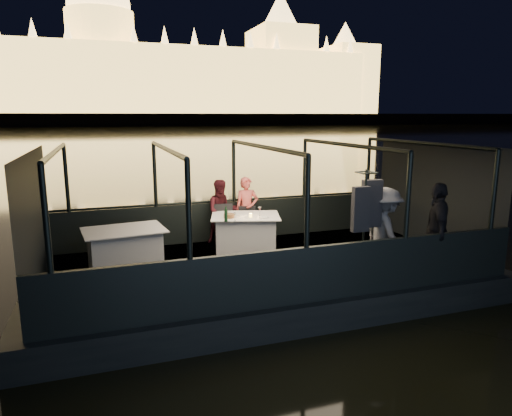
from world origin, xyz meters
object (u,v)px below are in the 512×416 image
object	(u,v)px
chair_port_right	(249,224)
passenger_dark	(436,230)
passenger_stripe	(385,231)
coat_stand	(364,232)
person_man_maroon	(222,211)
person_woman_coral	(247,209)
wine_bottle	(226,214)
dining_table_aft	(125,250)
dining_table_central	(246,232)
chair_port_left	(226,226)

from	to	relation	value
chair_port_right	passenger_dark	xyz separation A→B (m)	(2.53, -3.12, 0.40)
chair_port_right	passenger_stripe	distance (m)	3.30
passenger_dark	coat_stand	bearing A→B (deg)	-64.90
coat_stand	person_man_maroon	size ratio (longest dim) A/B	1.36
person_woman_coral	wine_bottle	size ratio (longest dim) A/B	4.75
dining_table_aft	wine_bottle	size ratio (longest dim) A/B	4.71
dining_table_central	dining_table_aft	size ratio (longest dim) A/B	0.98
person_man_maroon	passenger_dark	xyz separation A→B (m)	(3.11, -3.39, 0.10)
dining_table_central	chair_port_right	size ratio (longest dim) A/B	1.75
chair_port_left	passenger_dark	size ratio (longest dim) A/B	0.53
dining_table_aft	coat_stand	bearing A→B (deg)	-27.24
dining_table_central	dining_table_aft	distance (m)	2.60
dining_table_central	wine_bottle	distance (m)	0.86
chair_port_left	passenger_stripe	xyz separation A→B (m)	(2.20, -2.83, 0.40)
passenger_stripe	wine_bottle	distance (m)	3.13
dining_table_central	coat_stand	world-z (taller)	coat_stand
dining_table_central	wine_bottle	size ratio (longest dim) A/B	4.62
passenger_dark	person_woman_coral	bearing A→B (deg)	-111.91
dining_table_aft	passenger_dark	bearing A→B (deg)	-22.22
dining_table_central	chair_port_left	size ratio (longest dim) A/B	1.59
dining_table_central	chair_port_right	world-z (taller)	chair_port_right
dining_table_aft	chair_port_right	distance (m)	2.94
dining_table_aft	person_man_maroon	world-z (taller)	person_man_maroon
chair_port_left	passenger_dark	bearing A→B (deg)	-40.72
dining_table_aft	coat_stand	size ratio (longest dim) A/B	0.74
dining_table_central	person_man_maroon	world-z (taller)	person_man_maroon
chair_port_left	person_woman_coral	distance (m)	0.71
dining_table_aft	coat_stand	xyz separation A→B (m)	(3.91, -2.01, 0.51)
passenger_stripe	chair_port_right	bearing A→B (deg)	33.75
dining_table_aft	person_man_maroon	size ratio (longest dim) A/B	1.01
chair_port_left	chair_port_right	bearing A→B (deg)	4.53
passenger_dark	wine_bottle	size ratio (longest dim) A/B	5.50
passenger_stripe	person_woman_coral	bearing A→B (deg)	31.15
chair_port_right	person_man_maroon	size ratio (longest dim) A/B	0.57
dining_table_central	dining_table_aft	xyz separation A→B (m)	(-2.55, -0.49, 0.00)
wine_bottle	person_woman_coral	bearing A→B (deg)	54.56
coat_stand	person_woman_coral	bearing A→B (deg)	108.76
coat_stand	passenger_stripe	world-z (taller)	coat_stand
person_woman_coral	passenger_stripe	world-z (taller)	passenger_stripe
wine_bottle	dining_table_central	bearing A→B (deg)	37.00
dining_table_aft	passenger_dark	distance (m)	5.77
chair_port_right	wine_bottle	bearing A→B (deg)	-122.23
chair_port_left	coat_stand	world-z (taller)	coat_stand
coat_stand	dining_table_aft	bearing A→B (deg)	152.76
dining_table_aft	wine_bottle	distance (m)	2.08
person_man_maroon	chair_port_right	bearing A→B (deg)	-21.33
dining_table_central	chair_port_right	distance (m)	0.51
coat_stand	wine_bottle	size ratio (longest dim) A/B	6.34
person_woman_coral	passenger_dark	bearing A→B (deg)	-48.51
dining_table_aft	chair_port_right	bearing A→B (deg)	18.73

